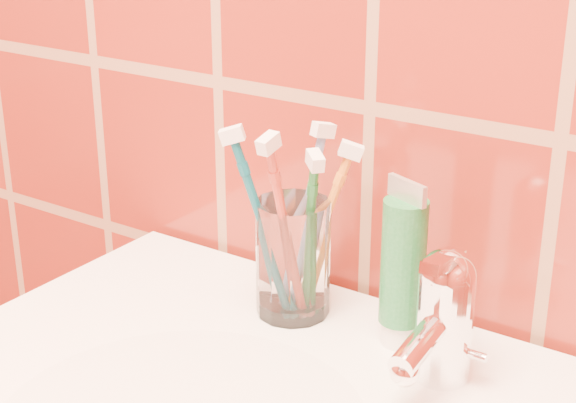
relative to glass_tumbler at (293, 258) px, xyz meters
The scene contains 8 objects.
glass_tumbler is the anchor object (origin of this frame).
toothpaste_tube 0.11m from the glass_tumbler, ahead, with size 0.04×0.04×0.16m.
faucet 0.17m from the glass_tumbler, ahead, with size 0.05×0.11×0.12m.
toothbrush_0 0.05m from the glass_tumbler, 130.36° to the right, with size 0.07×0.05×0.20m, color #0B4F60, non-canonical shape.
toothbrush_1 0.04m from the glass_tumbler, 50.60° to the left, with size 0.07×0.05×0.18m, color orange, non-canonical shape.
toothbrush_2 0.04m from the glass_tumbler, 91.97° to the left, with size 0.04×0.06×0.19m, color #6883B9, non-canonical shape.
toothbrush_3 0.05m from the glass_tumbler, 71.10° to the right, with size 0.03×0.07×0.20m, color #A23022, non-canonical shape.
toothbrush_4 0.04m from the glass_tumbler, 11.36° to the right, with size 0.05×0.05×0.18m, color #1C692C, non-canonical shape.
Camera 1 is at (0.39, 0.48, 1.27)m, focal length 55.00 mm.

